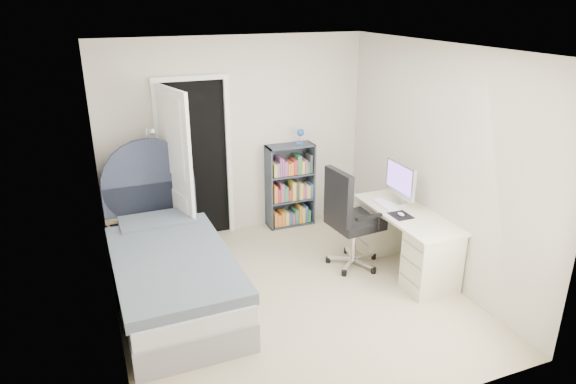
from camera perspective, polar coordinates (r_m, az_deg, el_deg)
name	(u,v)px	position (r m, az deg, el deg)	size (l,w,h in m)	color
room_shell	(290,183)	(4.92, 0.22, 1.05)	(3.50, 3.70, 2.60)	tan
door	(183,167)	(6.19, -11.57, 2.72)	(0.92, 0.81, 2.06)	black
bed	(170,268)	(5.45, -12.99, -8.19)	(1.14, 2.34, 1.43)	gray
nightstand	(123,223)	(6.40, -17.82, -3.28)	(0.42, 0.42, 0.62)	tan
floor_lamp	(155,202)	(6.31, -14.51, -1.10)	(0.22, 0.22, 1.54)	silver
bookcase	(291,188)	(6.86, 0.29, 0.44)	(0.63, 0.27, 1.33)	#343D48
desk	(404,238)	(5.94, 12.82, -4.96)	(0.57, 1.42, 1.17)	beige
office_chair	(348,215)	(5.75, 6.72, -2.51)	(0.62, 0.64, 1.18)	silver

